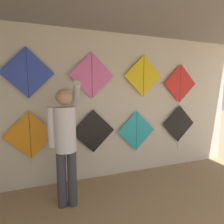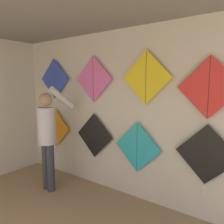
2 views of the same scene
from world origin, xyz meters
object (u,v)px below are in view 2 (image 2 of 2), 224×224
kite_2 (137,147)px  kite_7 (209,88)px  kite_6 (146,78)px  kite_3 (206,156)px  kite_5 (93,79)px  kite_4 (54,79)px  shopkeeper (48,133)px  kite_0 (56,128)px  kite_1 (94,135)px

kite_2 → kite_7: size_ratio=1.00×
kite_6 → kite_7: bearing=0.0°
kite_3 → kite_6: 1.39m
kite_3 → kite_7: 0.91m
kite_5 → kite_7: 1.95m
kite_2 → kite_4: size_ratio=1.00×
shopkeeper → kite_0: shopkeeper is taller
kite_2 → kite_5: kite_5 is taller
kite_1 → kite_3: size_ratio=0.86×
kite_4 → kite_5: size_ratio=1.00×
shopkeeper → kite_4: size_ratio=2.25×
kite_6 → kite_3: bearing=-0.0°
kite_1 → kite_7: size_ratio=1.00×
kite_3 → kite_6: (-0.91, 0.00, 1.04)m
kite_1 → kite_7: 2.14m
kite_2 → kite_7: 1.42m
kite_0 → kite_2: size_ratio=1.17×
kite_7 → kite_6: bearing=180.0°
shopkeeper → kite_1: (0.55, 0.62, -0.09)m
kite_0 → kite_4: (0.02, 0.00, 1.05)m
kite_5 → kite_7: kite_5 is taller
kite_2 → kite_0: bearing=-180.0°
shopkeeper → kite_3: size_ratio=1.93×
kite_1 → kite_6: 1.48m
kite_6 → kite_7: kite_6 is taller
kite_0 → kite_5: kite_5 is taller
kite_0 → kite_2: (2.00, 0.00, -0.06)m
shopkeeper → kite_0: (-0.54, 0.62, -0.10)m
kite_1 → kite_7: (1.94, 0.00, 0.91)m
kite_4 → kite_5: (1.06, 0.00, -0.02)m
kite_3 → kite_4: 3.21m
shopkeeper → kite_2: (1.46, 0.62, -0.16)m
kite_4 → kite_5: 1.06m
kite_3 → kite_4: bearing=180.0°
shopkeeper → kite_5: kite_5 is taller
kite_2 → shopkeeper: bearing=-156.8°
kite_1 → kite_2: (0.91, 0.00, -0.06)m
kite_1 → kite_4: (-1.07, 0.00, 1.05)m
kite_0 → shopkeeper: bearing=-49.0°
kite_1 → kite_6: size_ratio=1.00×
shopkeeper → kite_6: 1.96m
kite_2 → kite_3: (1.05, -0.00, 0.07)m
kite_5 → kite_3: bearing=-0.0°
kite_3 → shopkeeper: bearing=-166.0°
kite_0 → kite_1: 1.09m
kite_5 → kite_6: 1.05m
kite_6 → kite_4: bearing=180.0°
kite_0 → kite_4: size_ratio=1.17×
kite_4 → kite_0: bearing=-178.8°
kite_2 → kite_3: bearing=-0.0°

